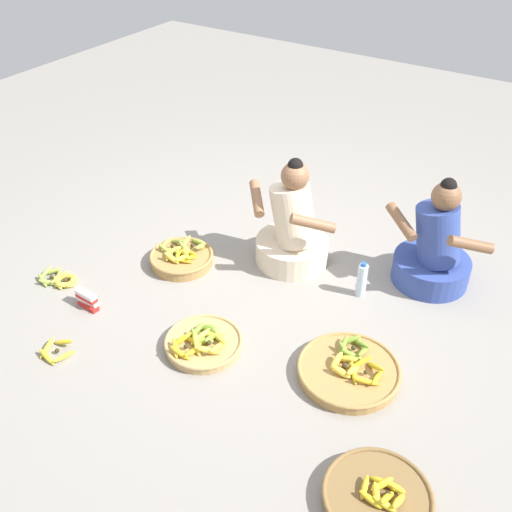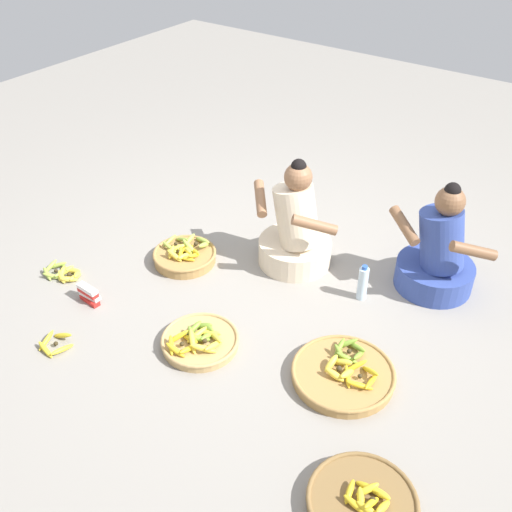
{
  "view_description": "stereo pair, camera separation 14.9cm",
  "coord_description": "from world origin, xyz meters",
  "px_view_note": "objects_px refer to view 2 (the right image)",
  "views": [
    {
      "loc": [
        1.64,
        -2.75,
        2.54
      ],
      "look_at": [
        0.0,
        -0.2,
        0.35
      ],
      "focal_mm": 41.43,
      "sensor_mm": 36.0,
      "label": 1
    },
    {
      "loc": [
        1.77,
        -2.66,
        2.54
      ],
      "look_at": [
        0.0,
        -0.2,
        0.35
      ],
      "focal_mm": 41.43,
      "sensor_mm": 36.0,
      "label": 2
    }
  ],
  "objects_px": {
    "banana_basket_front_left": "(185,255)",
    "loose_bananas_near_vendor": "(54,344)",
    "banana_basket_near_bicycle": "(200,341)",
    "vendor_woman_front": "(295,231)",
    "water_bottle": "(363,283)",
    "loose_bananas_back_left": "(64,273)",
    "banana_basket_back_center": "(362,503)",
    "vendor_woman_behind": "(438,255)",
    "banana_basket_mid_right": "(344,373)",
    "packet_carton_stack": "(89,294)"
  },
  "relations": [
    {
      "from": "vendor_woman_behind",
      "to": "banana_basket_front_left",
      "type": "distance_m",
      "value": 1.76
    },
    {
      "from": "vendor_woman_behind",
      "to": "banana_basket_mid_right",
      "type": "relative_size",
      "value": 1.34
    },
    {
      "from": "vendor_woman_behind",
      "to": "loose_bananas_back_left",
      "type": "height_order",
      "value": "vendor_woman_behind"
    },
    {
      "from": "vendor_woman_front",
      "to": "banana_basket_front_left",
      "type": "distance_m",
      "value": 0.82
    },
    {
      "from": "banana_basket_mid_right",
      "to": "water_bottle",
      "type": "distance_m",
      "value": 0.75
    },
    {
      "from": "loose_bananas_near_vendor",
      "to": "water_bottle",
      "type": "distance_m",
      "value": 1.98
    },
    {
      "from": "water_bottle",
      "to": "packet_carton_stack",
      "type": "xyz_separation_m",
      "value": [
        -1.45,
        -1.08,
        -0.06
      ]
    },
    {
      "from": "vendor_woman_behind",
      "to": "banana_basket_back_center",
      "type": "relative_size",
      "value": 1.53
    },
    {
      "from": "banana_basket_front_left",
      "to": "loose_bananas_back_left",
      "type": "height_order",
      "value": "banana_basket_front_left"
    },
    {
      "from": "loose_bananas_near_vendor",
      "to": "water_bottle",
      "type": "relative_size",
      "value": 0.74
    },
    {
      "from": "loose_bananas_back_left",
      "to": "loose_bananas_near_vendor",
      "type": "xyz_separation_m",
      "value": [
        0.51,
        -0.49,
        -0.0
      ]
    },
    {
      "from": "banana_basket_mid_right",
      "to": "loose_bananas_back_left",
      "type": "distance_m",
      "value": 2.08
    },
    {
      "from": "banana_basket_near_bicycle",
      "to": "packet_carton_stack",
      "type": "bearing_deg",
      "value": -173.05
    },
    {
      "from": "banana_basket_near_bicycle",
      "to": "vendor_woman_front",
      "type": "bearing_deg",
      "value": 90.09
    },
    {
      "from": "loose_bananas_back_left",
      "to": "packet_carton_stack",
      "type": "relative_size",
      "value": 1.8
    },
    {
      "from": "banana_basket_near_bicycle",
      "to": "water_bottle",
      "type": "relative_size",
      "value": 1.8
    },
    {
      "from": "vendor_woman_front",
      "to": "vendor_woman_behind",
      "type": "bearing_deg",
      "value": 19.28
    },
    {
      "from": "banana_basket_near_bicycle",
      "to": "loose_bananas_back_left",
      "type": "relative_size",
      "value": 1.52
    },
    {
      "from": "vendor_woman_behind",
      "to": "banana_basket_mid_right",
      "type": "bearing_deg",
      "value": -94.25
    },
    {
      "from": "banana_basket_mid_right",
      "to": "banana_basket_back_center",
      "type": "relative_size",
      "value": 1.14
    },
    {
      "from": "banana_basket_front_left",
      "to": "packet_carton_stack",
      "type": "height_order",
      "value": "banana_basket_front_left"
    },
    {
      "from": "banana_basket_front_left",
      "to": "loose_bananas_near_vendor",
      "type": "relative_size",
      "value": 2.33
    },
    {
      "from": "loose_bananas_near_vendor",
      "to": "packet_carton_stack",
      "type": "bearing_deg",
      "value": 110.56
    },
    {
      "from": "banana_basket_mid_right",
      "to": "banana_basket_back_center",
      "type": "xyz_separation_m",
      "value": [
        0.46,
        -0.65,
        0.0
      ]
    },
    {
      "from": "banana_basket_back_center",
      "to": "loose_bananas_back_left",
      "type": "bearing_deg",
      "value": 171.98
    },
    {
      "from": "loose_bananas_back_left",
      "to": "banana_basket_near_bicycle",
      "type": "bearing_deg",
      "value": 1.24
    },
    {
      "from": "loose_bananas_near_vendor",
      "to": "packet_carton_stack",
      "type": "relative_size",
      "value": 1.13
    },
    {
      "from": "vendor_woman_front",
      "to": "loose_bananas_near_vendor",
      "type": "distance_m",
      "value": 1.75
    },
    {
      "from": "banana_basket_back_center",
      "to": "water_bottle",
      "type": "bearing_deg",
      "value": 117.54
    },
    {
      "from": "vendor_woman_behind",
      "to": "packet_carton_stack",
      "type": "height_order",
      "value": "vendor_woman_behind"
    },
    {
      "from": "banana_basket_mid_right",
      "to": "banana_basket_front_left",
      "type": "xyz_separation_m",
      "value": [
        -1.48,
        0.33,
        0.01
      ]
    },
    {
      "from": "packet_carton_stack",
      "to": "banana_basket_front_left",
      "type": "bearing_deg",
      "value": 72.83
    },
    {
      "from": "banana_basket_near_bicycle",
      "to": "packet_carton_stack",
      "type": "relative_size",
      "value": 2.73
    },
    {
      "from": "banana_basket_mid_right",
      "to": "banana_basket_near_bicycle",
      "type": "distance_m",
      "value": 0.88
    },
    {
      "from": "banana_basket_back_center",
      "to": "packet_carton_stack",
      "type": "relative_size",
      "value": 2.98
    },
    {
      "from": "vendor_woman_front",
      "to": "banana_basket_mid_right",
      "type": "height_order",
      "value": "vendor_woman_front"
    },
    {
      "from": "water_bottle",
      "to": "vendor_woman_front",
      "type": "bearing_deg",
      "value": 172.08
    },
    {
      "from": "packet_carton_stack",
      "to": "vendor_woman_front",
      "type": "bearing_deg",
      "value": 53.38
    },
    {
      "from": "banana_basket_mid_right",
      "to": "banana_basket_near_bicycle",
      "type": "height_order",
      "value": "banana_basket_mid_right"
    },
    {
      "from": "banana_basket_near_bicycle",
      "to": "banana_basket_back_center",
      "type": "xyz_separation_m",
      "value": [
        1.29,
        -0.38,
        0.0
      ]
    },
    {
      "from": "banana_basket_near_bicycle",
      "to": "loose_bananas_back_left",
      "type": "height_order",
      "value": "banana_basket_near_bicycle"
    },
    {
      "from": "banana_basket_mid_right",
      "to": "water_bottle",
      "type": "bearing_deg",
      "value": 109.66
    },
    {
      "from": "banana_basket_front_left",
      "to": "packet_carton_stack",
      "type": "bearing_deg",
      "value": -107.17
    },
    {
      "from": "loose_bananas_back_left",
      "to": "vendor_woman_front",
      "type": "bearing_deg",
      "value": 41.63
    },
    {
      "from": "banana_basket_near_bicycle",
      "to": "loose_bananas_near_vendor",
      "type": "xyz_separation_m",
      "value": [
        -0.71,
        -0.52,
        -0.01
      ]
    },
    {
      "from": "loose_bananas_near_vendor",
      "to": "vendor_woman_behind",
      "type": "bearing_deg",
      "value": 49.44
    },
    {
      "from": "water_bottle",
      "to": "banana_basket_front_left",
      "type": "bearing_deg",
      "value": -163.09
    },
    {
      "from": "vendor_woman_front",
      "to": "loose_bananas_near_vendor",
      "type": "relative_size",
      "value": 4.16
    },
    {
      "from": "vendor_woman_front",
      "to": "banana_basket_near_bicycle",
      "type": "xyz_separation_m",
      "value": [
        0.0,
        -1.06,
        -0.22
      ]
    },
    {
      "from": "banana_basket_front_left",
      "to": "banana_basket_mid_right",
      "type": "bearing_deg",
      "value": -12.52
    }
  ]
}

